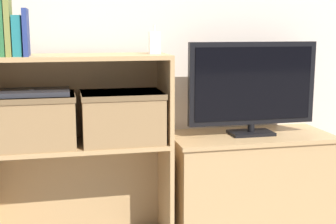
# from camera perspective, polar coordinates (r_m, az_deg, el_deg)

# --- Properties ---
(tv_stand) EXTENTS (0.82, 0.40, 0.49)m
(tv_stand) POSITION_cam_1_polar(r_m,az_deg,el_deg) (2.50, 9.89, -8.12)
(tv_stand) COLOR tan
(tv_stand) RESTS_ON ground_plane
(tv) EXTENTS (0.67, 0.14, 0.47)m
(tv) POSITION_cam_1_polar(r_m,az_deg,el_deg) (2.40, 10.27, 3.17)
(tv) COLOR black
(tv) RESTS_ON tv_stand
(bookshelf_lower_tier) EXTENTS (0.84, 0.31, 0.50)m
(bookshelf_lower_tier) POSITION_cam_1_polar(r_m,az_deg,el_deg) (2.33, -10.68, -7.83)
(bookshelf_lower_tier) COLOR tan
(bookshelf_lower_tier) RESTS_ON ground_plane
(bookshelf_upper_tier) EXTENTS (0.84, 0.31, 0.41)m
(bookshelf_upper_tier) POSITION_cam_1_polar(r_m,az_deg,el_deg) (2.23, -11.05, 3.18)
(bookshelf_upper_tier) COLOR tan
(bookshelf_upper_tier) RESTS_ON bookshelf_lower_tier
(book_forest) EXTENTS (0.02, 0.13, 0.25)m
(book_forest) POSITION_cam_1_polar(r_m,az_deg,el_deg) (2.12, -19.58, 9.82)
(book_forest) COLOR #286638
(book_forest) RESTS_ON bookshelf_upper_tier
(book_olive) EXTENTS (0.02, 0.14, 0.25)m
(book_olive) POSITION_cam_1_polar(r_m,az_deg,el_deg) (2.12, -18.87, 9.84)
(book_olive) COLOR olive
(book_olive) RESTS_ON bookshelf_upper_tier
(book_teal) EXTENTS (0.04, 0.12, 0.17)m
(book_teal) POSITION_cam_1_polar(r_m,az_deg,el_deg) (2.12, -17.86, 8.83)
(book_teal) COLOR #1E7075
(book_teal) RESTS_ON bookshelf_upper_tier
(book_navy) EXTENTS (0.02, 0.16, 0.20)m
(book_navy) POSITION_cam_1_polar(r_m,az_deg,el_deg) (2.11, -16.92, 9.26)
(book_navy) COLOR navy
(book_navy) RESTS_ON bookshelf_upper_tier
(baby_monitor) EXTENTS (0.05, 0.04, 0.13)m
(baby_monitor) POSITION_cam_1_polar(r_m,az_deg,el_deg) (2.20, -1.65, 8.45)
(baby_monitor) COLOR white
(baby_monitor) RESTS_ON bookshelf_upper_tier
(storage_basket_left) EXTENTS (0.38, 0.28, 0.24)m
(storage_basket_left) POSITION_cam_1_polar(r_m,az_deg,el_deg) (2.19, -16.13, -0.75)
(storage_basket_left) COLOR #937047
(storage_basket_left) RESTS_ON bookshelf_lower_tier
(storage_basket_right) EXTENTS (0.38, 0.28, 0.24)m
(storage_basket_right) POSITION_cam_1_polar(r_m,az_deg,el_deg) (2.20, -5.64, -0.35)
(storage_basket_right) COLOR #937047
(storage_basket_right) RESTS_ON bookshelf_lower_tier
(laptop) EXTENTS (0.33, 0.22, 0.02)m
(laptop) POSITION_cam_1_polar(r_m,az_deg,el_deg) (2.17, -16.29, 2.33)
(laptop) COLOR #2D2D33
(laptop) RESTS_ON storage_basket_left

